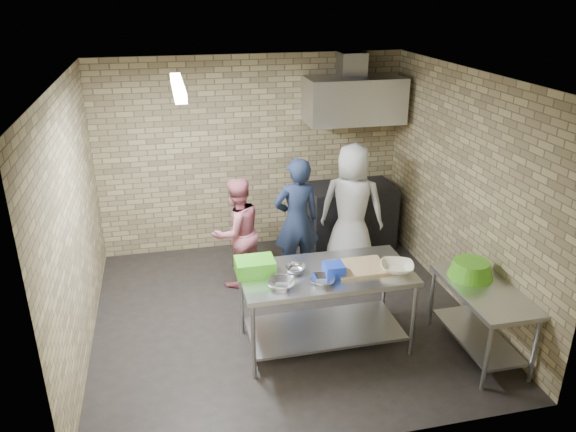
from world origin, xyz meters
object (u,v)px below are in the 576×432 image
object	(u,v)px
side_counter	(480,320)
man_navy	(297,221)
woman_pink	(237,233)
green_crate	(255,266)
bottle_green	(380,102)
blue_tub	(334,270)
stove	(350,215)
bottle_red	(353,102)
prep_table	(325,308)
woman_white	(352,208)
green_basin	(471,269)

from	to	relation	value
side_counter	man_navy	distance (m)	2.44
woman_pink	green_crate	bearing A→B (deg)	64.70
bottle_green	blue_tub	bearing A→B (deg)	-119.02
stove	woman_pink	size ratio (longest dim) A/B	0.86
stove	bottle_red	bearing A→B (deg)	78.23
green_crate	stove	bearing A→B (deg)	50.89
prep_table	woman_pink	xyz separation A→B (m)	(-0.69, 1.49, 0.27)
prep_table	woman_white	world-z (taller)	woman_white
bottle_green	man_navy	distance (m)	2.17
man_navy	bottle_green	bearing A→B (deg)	-148.19
side_counter	woman_pink	size ratio (longest dim) A/B	0.86
bottle_green	woman_white	distance (m)	1.61
prep_table	woman_pink	bearing A→B (deg)	114.90
green_basin	woman_pink	bearing A→B (deg)	141.54
green_crate	man_navy	size ratio (longest dim) A/B	0.24
woman_white	blue_tub	bearing A→B (deg)	89.41
stove	blue_tub	xyz separation A→B (m)	(-1.00, -2.37, 0.48)
bottle_red	green_crate	bearing A→B (deg)	-126.95
stove	woman_pink	distance (m)	1.92
side_counter	man_navy	world-z (taller)	man_navy
bottle_green	woman_white	size ratio (longest dim) A/B	0.09
blue_tub	woman_white	xyz separation A→B (m)	(0.78, 1.72, -0.08)
stove	man_navy	size ratio (longest dim) A/B	0.74
side_counter	man_navy	bearing A→B (deg)	127.09
green_crate	woman_white	size ratio (longest dim) A/B	0.23
blue_tub	green_basin	xyz separation A→B (m)	(1.43, -0.13, -0.09)
side_counter	stove	bearing A→B (deg)	99.29
prep_table	bottle_green	distance (m)	3.32
side_counter	bottle_red	world-z (taller)	bottle_red
man_navy	prep_table	bearing A→B (deg)	83.29
green_crate	side_counter	bearing A→B (deg)	-15.29
stove	blue_tub	distance (m)	2.61
green_basin	blue_tub	bearing A→B (deg)	174.76
bottle_green	man_navy	world-z (taller)	bottle_green
woman_pink	green_basin	bearing A→B (deg)	116.54
green_basin	woman_pink	distance (m)	2.77
green_crate	green_basin	size ratio (longest dim) A/B	0.83
side_counter	woman_white	size ratio (longest dim) A/B	0.71
prep_table	bottle_red	distance (m)	3.17
side_counter	green_basin	world-z (taller)	green_basin
blue_tub	bottle_red	world-z (taller)	bottle_red
green_basin	bottle_red	size ratio (longest dim) A/B	2.56
bottle_green	man_navy	size ratio (longest dim) A/B	0.09
green_crate	bottle_green	bearing A→B (deg)	47.39
stove	green_crate	distance (m)	2.81
side_counter	blue_tub	xyz separation A→B (m)	(-1.45, 0.38, 0.55)
bottle_red	bottle_green	distance (m)	0.40
woman_white	woman_pink	bearing A→B (deg)	28.53
green_crate	man_navy	world-z (taller)	man_navy
prep_table	woman_white	size ratio (longest dim) A/B	1.02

